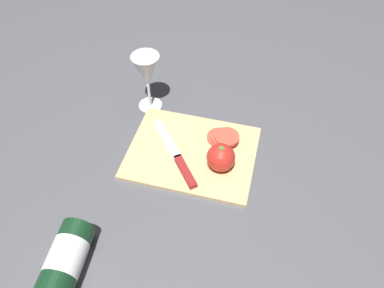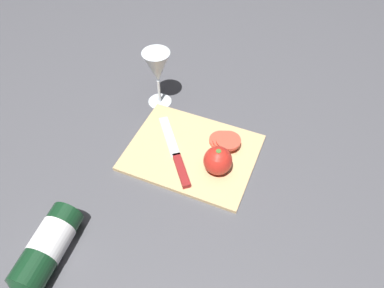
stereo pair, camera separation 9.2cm
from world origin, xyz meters
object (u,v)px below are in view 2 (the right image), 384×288
(wine_bottle, at_px, (44,252))
(knife, at_px, (179,162))
(wine_glass, at_px, (157,69))
(tomato_slice_stack_near, at_px, (225,141))
(whole_tomato, at_px, (218,161))

(wine_bottle, relative_size, knife, 1.43)
(wine_glass, distance_m, tomato_slice_stack_near, 0.28)
(wine_glass, relative_size, whole_tomato, 2.40)
(knife, bearing_deg, tomato_slice_stack_near, -77.46)
(wine_bottle, bearing_deg, tomato_slice_stack_near, 61.67)
(wine_glass, height_order, whole_tomato, wine_glass)
(wine_glass, height_order, tomato_slice_stack_near, wine_glass)
(wine_bottle, bearing_deg, knife, 65.50)
(whole_tomato, bearing_deg, wine_glass, 143.96)
(wine_glass, height_order, knife, wine_glass)
(wine_bottle, relative_size, whole_tomato, 4.11)
(whole_tomato, distance_m, tomato_slice_stack_near, 0.09)
(tomato_slice_stack_near, bearing_deg, wine_bottle, -118.33)
(wine_glass, xyz_separation_m, knife, (0.16, -0.21, -0.11))
(wine_glass, bearing_deg, wine_bottle, -90.22)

